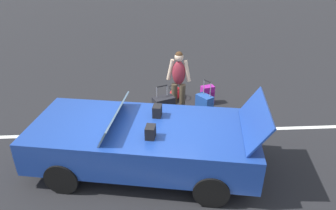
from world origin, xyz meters
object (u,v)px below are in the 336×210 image
object	(u,v)px
suitcase_small_carryon	(207,95)
duffel_bag	(175,93)
convertible_car	(133,140)
suitcase_medium_bright	(204,107)
suitcase_large_black	(164,112)
traveler_person	(179,80)

from	to	relation	value
suitcase_small_carryon	duffel_bag	distance (m)	0.91
convertible_car	suitcase_medium_bright	bearing A→B (deg)	-122.51
suitcase_large_black	traveler_person	xyz separation A→B (m)	(-0.39, -0.53, 0.56)
convertible_car	duffel_bag	world-z (taller)	convertible_car
duffel_bag	traveler_person	size ratio (longest dim) A/B	0.42
suitcase_large_black	duffel_bag	world-z (taller)	suitcase_large_black
convertible_car	suitcase_medium_bright	distance (m)	2.43
convertible_car	traveler_person	distance (m)	2.29
suitcase_small_carryon	duffel_bag	world-z (taller)	suitcase_small_carryon
suitcase_medium_bright	duffel_bag	xyz separation A→B (m)	(0.61, -1.14, -0.16)
duffel_bag	traveler_person	xyz separation A→B (m)	(0.00, 0.89, 0.77)
suitcase_large_black	duffel_bag	distance (m)	1.49
suitcase_large_black	suitcase_small_carryon	xyz separation A→B (m)	(-1.23, -1.08, -0.12)
suitcase_medium_bright	traveler_person	distance (m)	0.91
duffel_bag	convertible_car	bearing A→B (deg)	70.53
duffel_bag	suitcase_large_black	bearing A→B (deg)	74.60
suitcase_medium_bright	traveler_person	bearing A→B (deg)	-57.67
suitcase_large_black	convertible_car	bearing A→B (deg)	-45.99
suitcase_small_carryon	duffel_bag	xyz separation A→B (m)	(0.84, -0.34, -0.09)
convertible_car	suitcase_large_black	xyz separation A→B (m)	(-0.64, -1.49, -0.22)
suitcase_large_black	traveler_person	distance (m)	0.87
convertible_car	duffel_bag	distance (m)	3.11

